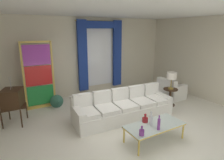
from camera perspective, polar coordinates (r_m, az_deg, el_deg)
name	(u,v)px	position (r m, az deg, el deg)	size (l,w,h in m)	color
ground_plane	(127,124)	(5.40, 4.59, -13.04)	(16.00, 16.00, 0.00)	silver
wall_rear	(84,57)	(7.56, -8.39, 6.93)	(8.00, 0.12, 3.00)	beige
wall_right	(199,58)	(7.89, 24.89, 6.04)	(0.12, 7.00, 3.00)	beige
ceiling_slab	(113,11)	(5.47, 0.27, 20.06)	(8.00, 7.60, 0.04)	white
curtained_window	(100,50)	(7.64, -3.50, 8.95)	(2.00, 0.17, 2.70)	white
couch_white_long	(122,108)	(5.64, 3.09, -8.32)	(2.97, 1.09, 0.86)	white
coffee_table	(154,126)	(4.60, 12.69, -13.35)	(1.40, 0.63, 0.41)	silver
bottle_blue_decanter	(145,119)	(4.63, 9.96, -11.59)	(0.14, 0.14, 0.21)	maroon
bottle_crystal_tall	(159,124)	(4.33, 13.93, -12.69)	(0.06, 0.06, 0.34)	#753384
bottle_amber_squat	(151,120)	(4.48, 11.66, -11.62)	(0.07, 0.07, 0.34)	silver
bottle_ruby_flask	(142,132)	(4.09, 8.94, -15.24)	(0.11, 0.11, 0.22)	#753384
vintage_tv	(12,99)	(5.79, -27.83, -5.01)	(0.68, 0.72, 1.35)	#382314
armchair_white	(170,91)	(7.47, 17.23, -3.25)	(0.86, 0.86, 0.80)	white
stained_glass_divider	(39,77)	(6.53, -21.17, 0.87)	(0.95, 0.05, 2.20)	gold
peacock_figurine	(58,102)	(6.55, -16.10, -6.36)	(0.44, 0.60, 0.50)	beige
round_side_table	(170,95)	(6.78, 17.13, -4.49)	(0.48, 0.48, 0.59)	#382314
table_lamp_brass	(172,76)	(6.59, 17.57, 1.05)	(0.32, 0.32, 0.57)	#B29338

